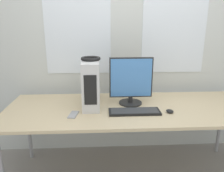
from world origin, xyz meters
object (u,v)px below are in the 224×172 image
headphones (91,59)px  cell_phone (73,115)px  keyboard (134,112)px  pc_tower (91,83)px  monitor_main (131,81)px  mouse (170,111)px

headphones → cell_phone: (-0.16, -0.26, -0.46)m
cell_phone → keyboard: bearing=12.0°
keyboard → cell_phone: 0.56m
pc_tower → cell_phone: bearing=-121.6°
monitor_main → headphones: bearing=-179.1°
headphones → keyboard: (0.40, -0.23, -0.46)m
mouse → cell_phone: (-0.89, -0.01, -0.01)m
headphones → cell_phone: bearing=-121.6°
mouse → pc_tower: bearing=161.5°
pc_tower → keyboard: pc_tower is taller
monitor_main → keyboard: 0.33m
monitor_main → mouse: size_ratio=5.85×
pc_tower → headphones: 0.24m
headphones → keyboard: 0.65m
mouse → headphones: bearing=161.5°
keyboard → mouse: 0.33m
headphones → mouse: 0.89m
headphones → mouse: (0.73, -0.24, -0.46)m
pc_tower → monitor_main: (0.40, 0.01, 0.01)m
monitor_main → cell_phone: (-0.56, -0.26, -0.23)m
monitor_main → keyboard: monitor_main is taller
headphones → pc_tower: bearing=-90.0°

